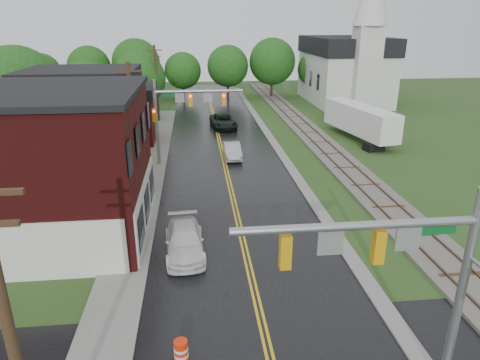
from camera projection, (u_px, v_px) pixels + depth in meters
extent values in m
cube|color=black|center=(222.00, 153.00, 40.07)|extent=(10.00, 90.00, 0.02)
cube|color=gray|center=(270.00, 137.00, 45.27)|extent=(0.80, 70.00, 0.12)
cube|color=gray|center=(150.00, 173.00, 34.80)|extent=(2.40, 50.00, 0.12)
cube|color=#4E1010|center=(12.00, 169.00, 23.45)|extent=(14.00, 10.00, 8.00)
cube|color=silver|center=(146.00, 205.00, 25.03)|extent=(0.10, 9.50, 3.00)
cube|color=tan|center=(88.00, 133.00, 34.13)|extent=(8.00, 7.00, 6.40)
cube|color=#3F0F0C|center=(119.00, 120.00, 42.96)|extent=(7.00, 6.00, 4.40)
cube|color=silver|center=(343.00, 78.00, 64.13)|extent=(10.00, 16.00, 7.00)
cube|color=black|center=(346.00, 45.00, 62.48)|extent=(10.40, 16.40, 2.40)
cube|color=silver|center=(365.00, 70.00, 55.98)|extent=(3.20, 3.20, 11.00)
cube|color=#59544C|center=(312.00, 135.00, 45.69)|extent=(3.20, 80.00, 0.20)
cube|color=#4C3828|center=(306.00, 134.00, 45.57)|extent=(0.10, 80.00, 0.12)
cube|color=#4C3828|center=(319.00, 134.00, 45.72)|extent=(0.10, 80.00, 0.12)
cylinder|color=gray|center=(460.00, 295.00, 13.30)|extent=(0.28, 0.28, 7.20)
cylinder|color=gray|center=(357.00, 226.00, 12.02)|extent=(7.20, 0.26, 0.26)
cube|color=orange|center=(378.00, 246.00, 12.34)|extent=(0.32, 0.30, 1.05)
cube|color=orange|center=(285.00, 252.00, 12.07)|extent=(0.32, 0.30, 1.05)
cube|color=gray|center=(408.00, 239.00, 12.36)|extent=(0.75, 0.06, 0.75)
cube|color=gray|center=(330.00, 243.00, 12.13)|extent=(0.75, 0.06, 0.75)
cube|color=#0C5926|center=(433.00, 230.00, 12.34)|extent=(1.40, 0.04, 0.30)
cylinder|color=gray|center=(157.00, 124.00, 35.46)|extent=(0.28, 0.28, 7.20)
cylinder|color=gray|center=(199.00, 91.00, 34.91)|extent=(7.20, 0.26, 0.26)
cube|color=orange|center=(190.00, 100.00, 35.08)|extent=(0.32, 0.30, 1.05)
cube|color=orange|center=(224.00, 99.00, 35.35)|extent=(0.32, 0.30, 1.05)
cube|color=gray|center=(180.00, 98.00, 34.92)|extent=(0.75, 0.06, 0.75)
cube|color=gray|center=(208.00, 97.00, 35.15)|extent=(0.75, 0.06, 0.75)
cube|color=#0C5926|center=(171.00, 95.00, 34.77)|extent=(1.40, 0.04, 0.30)
sphere|color=#FF0C0C|center=(190.00, 96.00, 34.80)|extent=(0.20, 0.20, 0.20)
cylinder|color=#382616|center=(13.00, 349.00, 9.88)|extent=(0.28, 0.28, 9.00)
cylinder|color=#382616|center=(133.00, 127.00, 30.37)|extent=(0.28, 0.28, 9.00)
cube|color=#382616|center=(128.00, 71.00, 29.00)|extent=(1.80, 0.12, 0.12)
cube|color=#382616|center=(129.00, 82.00, 29.25)|extent=(1.40, 0.12, 0.12)
cylinder|color=#382616|center=(157.00, 84.00, 50.86)|extent=(0.28, 0.28, 9.00)
cube|color=#382616|center=(154.00, 50.00, 49.49)|extent=(1.80, 0.12, 0.12)
cube|color=#382616|center=(155.00, 56.00, 49.73)|extent=(1.40, 0.12, 0.12)
cylinder|color=black|center=(26.00, 135.00, 39.54)|extent=(0.36, 0.36, 3.42)
sphere|color=#164012|center=(18.00, 89.00, 38.08)|extent=(7.60, 7.60, 7.60)
sphere|color=#164012|center=(25.00, 97.00, 38.00)|extent=(5.32, 5.32, 5.32)
cylinder|color=black|center=(90.00, 119.00, 47.52)|extent=(0.36, 0.36, 2.70)
sphere|color=#164012|center=(87.00, 89.00, 46.36)|extent=(6.00, 6.00, 6.00)
sphere|color=#164012|center=(92.00, 94.00, 46.23)|extent=(4.20, 4.20, 4.20)
cylinder|color=black|center=(142.00, 107.00, 53.57)|extent=(0.36, 0.36, 2.88)
sphere|color=#164012|center=(139.00, 78.00, 52.34)|extent=(6.40, 6.40, 6.40)
sphere|color=#164012|center=(144.00, 83.00, 52.22)|extent=(4.48, 4.48, 4.48)
imported|color=black|center=(223.00, 121.00, 48.93)|extent=(3.06, 5.81, 1.56)
imported|color=#AAABAF|center=(232.00, 151.00, 38.30)|extent=(1.49, 4.14, 1.36)
imported|color=white|center=(185.00, 241.00, 22.54)|extent=(2.23, 4.96, 1.41)
cube|color=black|center=(374.00, 147.00, 40.54)|extent=(1.95, 1.51, 0.80)
cylinder|color=gray|center=(349.00, 130.00, 46.83)|extent=(0.16, 0.16, 0.80)
cube|color=white|center=(360.00, 119.00, 43.70)|extent=(4.34, 11.06, 2.70)
cylinder|color=red|center=(181.00, 351.00, 15.38)|extent=(0.64, 0.64, 0.90)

